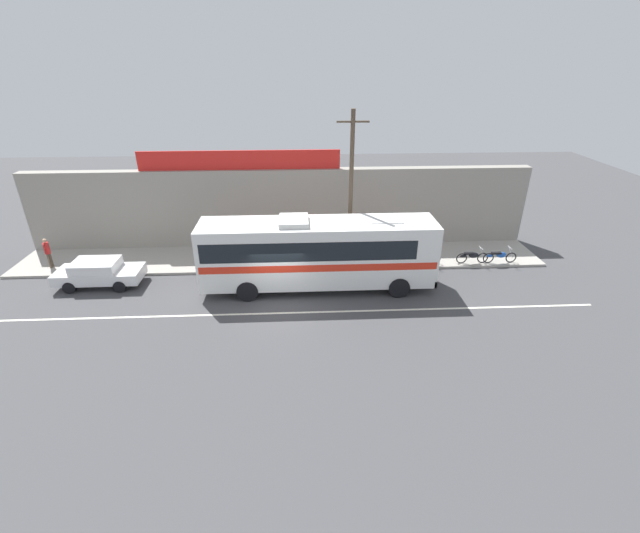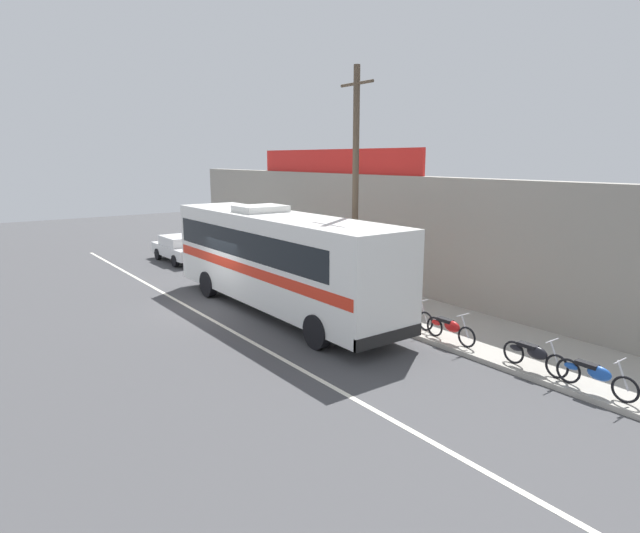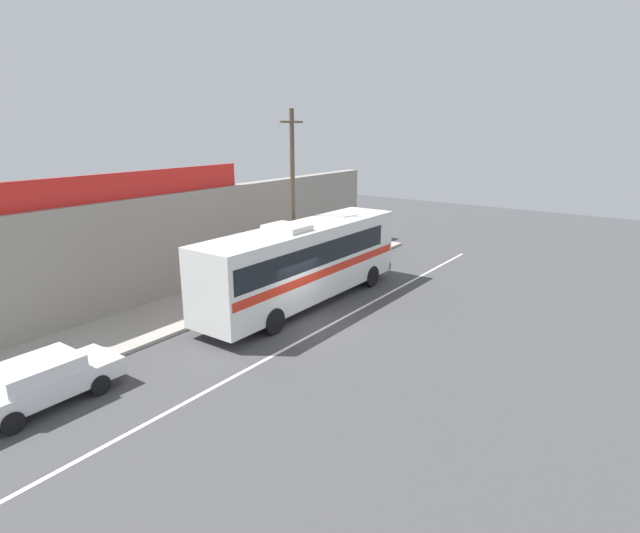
{
  "view_description": "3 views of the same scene",
  "coord_description": "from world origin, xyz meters",
  "px_view_note": "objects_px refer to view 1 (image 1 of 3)",
  "views": [
    {
      "loc": [
        1.06,
        -18.13,
        10.82
      ],
      "look_at": [
        2.07,
        1.58,
        1.21
      ],
      "focal_mm": 24.45,
      "sensor_mm": 36.0,
      "label": 1
    },
    {
      "loc": [
        17.84,
        -8.25,
        5.5
      ],
      "look_at": [
        3.17,
        2.61,
        1.75
      ],
      "focal_mm": 29.76,
      "sensor_mm": 36.0,
      "label": 2
    },
    {
      "loc": [
        -15.33,
        -11.73,
        7.8
      ],
      "look_at": [
        4.39,
        2.51,
        1.03
      ],
      "focal_mm": 28.7,
      "sensor_mm": 36.0,
      "label": 3
    }
  ],
  "objects_px": {
    "utility_pole": "(351,191)",
    "motorcycle_red": "(424,257)",
    "intercity_bus": "(316,251)",
    "motorcycle_black": "(472,256)",
    "pedestrian_far_left": "(47,251)",
    "pedestrian_by_curb": "(299,238)",
    "motorcycle_blue": "(393,257)",
    "motorcycle_green": "(499,256)",
    "parked_car": "(99,272)"
  },
  "relations": [
    {
      "from": "utility_pole",
      "to": "motorcycle_red",
      "type": "height_order",
      "value": "utility_pole"
    },
    {
      "from": "parked_car",
      "to": "motorcycle_black",
      "type": "distance_m",
      "value": 20.15
    },
    {
      "from": "motorcycle_black",
      "to": "motorcycle_green",
      "type": "distance_m",
      "value": 1.58
    },
    {
      "from": "motorcycle_red",
      "to": "pedestrian_far_left",
      "type": "relative_size",
      "value": 1.07
    },
    {
      "from": "utility_pole",
      "to": "pedestrian_by_curb",
      "type": "xyz_separation_m",
      "value": [
        -2.72,
        1.97,
        -3.32
      ]
    },
    {
      "from": "intercity_bus",
      "to": "motorcycle_black",
      "type": "bearing_deg",
      "value": 13.63
    },
    {
      "from": "motorcycle_blue",
      "to": "pedestrian_by_curb",
      "type": "distance_m",
      "value": 5.54
    },
    {
      "from": "motorcycle_green",
      "to": "pedestrian_by_curb",
      "type": "bearing_deg",
      "value": 170.45
    },
    {
      "from": "motorcycle_blue",
      "to": "pedestrian_far_left",
      "type": "distance_m",
      "value": 19.1
    },
    {
      "from": "motorcycle_blue",
      "to": "pedestrian_by_curb",
      "type": "xyz_separation_m",
      "value": [
        -5.24,
        1.69,
        0.58
      ]
    },
    {
      "from": "motorcycle_black",
      "to": "motorcycle_blue",
      "type": "height_order",
      "value": "same"
    },
    {
      "from": "intercity_bus",
      "to": "parked_car",
      "type": "height_order",
      "value": "intercity_bus"
    },
    {
      "from": "motorcycle_red",
      "to": "pedestrian_by_curb",
      "type": "distance_m",
      "value": 7.28
    },
    {
      "from": "utility_pole",
      "to": "intercity_bus",
      "type": "bearing_deg",
      "value": -132.53
    },
    {
      "from": "motorcycle_red",
      "to": "pedestrian_far_left",
      "type": "distance_m",
      "value": 20.88
    },
    {
      "from": "motorcycle_green",
      "to": "motorcycle_blue",
      "type": "relative_size",
      "value": 1.04
    },
    {
      "from": "motorcycle_blue",
      "to": "motorcycle_black",
      "type": "bearing_deg",
      "value": -2.2
    },
    {
      "from": "pedestrian_far_left",
      "to": "pedestrian_by_curb",
      "type": "bearing_deg",
      "value": 4.81
    },
    {
      "from": "motorcycle_black",
      "to": "parked_car",
      "type": "bearing_deg",
      "value": -176.23
    },
    {
      "from": "pedestrian_far_left",
      "to": "pedestrian_by_curb",
      "type": "xyz_separation_m",
      "value": [
        13.85,
        1.16,
        0.01
      ]
    },
    {
      "from": "utility_pole",
      "to": "motorcycle_green",
      "type": "distance_m",
      "value": 9.44
    },
    {
      "from": "motorcycle_black",
      "to": "pedestrian_by_curb",
      "type": "relative_size",
      "value": 1.06
    },
    {
      "from": "motorcycle_red",
      "to": "pedestrian_far_left",
      "type": "height_order",
      "value": "pedestrian_far_left"
    },
    {
      "from": "intercity_bus",
      "to": "motorcycle_green",
      "type": "xyz_separation_m",
      "value": [
        10.48,
        2.12,
        -1.5
      ]
    },
    {
      "from": "intercity_bus",
      "to": "motorcycle_blue",
      "type": "distance_m",
      "value": 5.21
    },
    {
      "from": "pedestrian_far_left",
      "to": "motorcycle_red",
      "type": "bearing_deg",
      "value": -1.96
    },
    {
      "from": "parked_car",
      "to": "motorcycle_blue",
      "type": "distance_m",
      "value": 15.68
    },
    {
      "from": "parked_car",
      "to": "pedestrian_far_left",
      "type": "bearing_deg",
      "value": 149.82
    },
    {
      "from": "motorcycle_red",
      "to": "motorcycle_blue",
      "type": "relative_size",
      "value": 0.98
    },
    {
      "from": "intercity_bus",
      "to": "motorcycle_red",
      "type": "bearing_deg",
      "value": 19.15
    },
    {
      "from": "motorcycle_red",
      "to": "motorcycle_green",
      "type": "distance_m",
      "value": 4.3
    },
    {
      "from": "intercity_bus",
      "to": "parked_car",
      "type": "xyz_separation_m",
      "value": [
        -11.2,
        0.83,
        -1.33
      ]
    },
    {
      "from": "intercity_bus",
      "to": "motorcycle_black",
      "type": "height_order",
      "value": "intercity_bus"
    },
    {
      "from": "utility_pole",
      "to": "motorcycle_red",
      "type": "relative_size",
      "value": 4.59
    },
    {
      "from": "motorcycle_red",
      "to": "motorcycle_black",
      "type": "relative_size",
      "value": 1.0
    },
    {
      "from": "motorcycle_green",
      "to": "pedestrian_by_curb",
      "type": "xyz_separation_m",
      "value": [
        -11.32,
        1.9,
        0.58
      ]
    },
    {
      "from": "intercity_bus",
      "to": "motorcycle_blue",
      "type": "bearing_deg",
      "value": 27.87
    },
    {
      "from": "motorcycle_black",
      "to": "motorcycle_blue",
      "type": "distance_m",
      "value": 4.5
    },
    {
      "from": "utility_pole",
      "to": "pedestrian_far_left",
      "type": "height_order",
      "value": "utility_pole"
    },
    {
      "from": "parked_car",
      "to": "motorcycle_blue",
      "type": "height_order",
      "value": "parked_car"
    },
    {
      "from": "motorcycle_green",
      "to": "pedestrian_far_left",
      "type": "relative_size",
      "value": 1.14
    },
    {
      "from": "motorcycle_black",
      "to": "pedestrian_by_curb",
      "type": "distance_m",
      "value": 9.93
    },
    {
      "from": "motorcycle_black",
      "to": "utility_pole",
      "type": "bearing_deg",
      "value": -179.16
    },
    {
      "from": "pedestrian_far_left",
      "to": "utility_pole",
      "type": "bearing_deg",
      "value": -2.78
    },
    {
      "from": "parked_car",
      "to": "pedestrian_by_curb",
      "type": "height_order",
      "value": "pedestrian_by_curb"
    },
    {
      "from": "motorcycle_red",
      "to": "motorcycle_green",
      "type": "xyz_separation_m",
      "value": [
        4.3,
        -0.02,
        0.0
      ]
    },
    {
      "from": "intercity_bus",
      "to": "motorcycle_black",
      "type": "relative_size",
      "value": 6.34
    },
    {
      "from": "motorcycle_green",
      "to": "motorcycle_blue",
      "type": "xyz_separation_m",
      "value": [
        -6.07,
        0.21,
        0.0
      ]
    },
    {
      "from": "motorcycle_green",
      "to": "pedestrian_far_left",
      "type": "xyz_separation_m",
      "value": [
        -25.16,
        0.74,
        0.57
      ]
    },
    {
      "from": "intercity_bus",
      "to": "motorcycle_black",
      "type": "distance_m",
      "value": 9.28
    }
  ]
}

